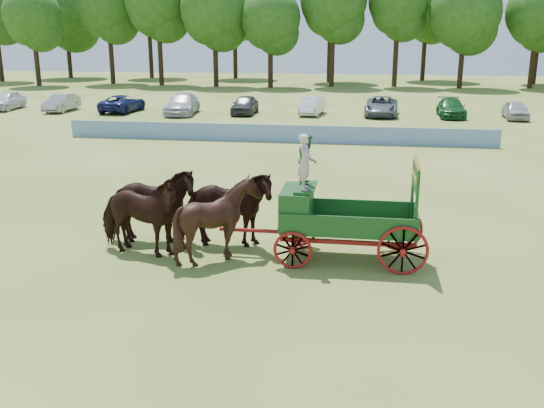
% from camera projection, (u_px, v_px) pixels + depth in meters
% --- Properties ---
extents(ground, '(160.00, 160.00, 0.00)m').
position_uv_depth(ground, '(225.00, 241.00, 19.22)').
color(ground, '#A69B4B').
rests_on(ground, ground).
extents(horse_lead_left, '(3.05, 1.82, 2.41)m').
position_uv_depth(horse_lead_left, '(138.00, 216.00, 17.68)').
color(horse_lead_left, black).
rests_on(horse_lead_left, ground).
extents(horse_lead_right, '(3.02, 1.72, 2.41)m').
position_uv_depth(horse_lead_right, '(151.00, 206.00, 18.73)').
color(horse_lead_right, black).
rests_on(horse_lead_right, ground).
extents(horse_wheel_left, '(2.29, 2.06, 2.42)m').
position_uv_depth(horse_wheel_left, '(218.00, 220.00, 17.33)').
color(horse_wheel_left, black).
rests_on(horse_wheel_left, ground).
extents(horse_wheel_right, '(2.95, 1.51, 2.41)m').
position_uv_depth(horse_wheel_right, '(227.00, 209.00, 18.38)').
color(horse_wheel_right, black).
rests_on(horse_wheel_right, ground).
extents(farm_dray, '(6.00, 2.00, 3.71)m').
position_uv_depth(farm_dray, '(324.00, 206.00, 17.34)').
color(farm_dray, '#A21018').
rests_on(farm_dray, ground).
extents(sponsor_banner, '(26.00, 0.08, 1.05)m').
position_uv_depth(sponsor_banner, '(275.00, 133.00, 36.34)').
color(sponsor_banner, '#1B3C97').
rests_on(sponsor_banner, ground).
extents(parked_cars, '(59.18, 7.07, 1.62)m').
position_uv_depth(parked_cars, '(364.00, 107.00, 47.35)').
color(parked_cars, silver).
rests_on(parked_cars, ground).
extents(treeline, '(88.97, 24.09, 15.16)m').
position_uv_depth(treeline, '(289.00, 5.00, 75.34)').
color(treeline, '#382314').
rests_on(treeline, ground).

